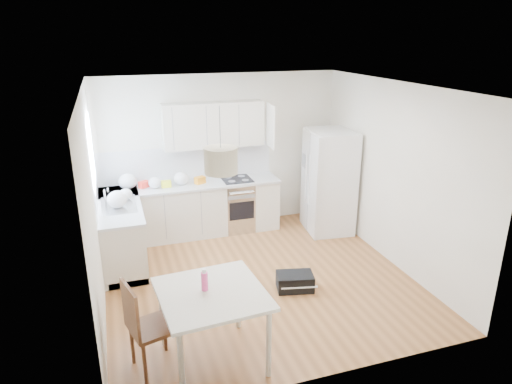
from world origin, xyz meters
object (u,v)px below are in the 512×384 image
Objects in this scene: dining_table at (212,300)px; dining_chair at (153,325)px; refrigerator at (329,181)px; gym_bag at (295,282)px.

dining_table is 1.10× the size of dining_chair.
refrigerator reaches higher than gym_bag.
refrigerator is at bearing 41.37° from dining_table.
dining_table is 2.30× the size of gym_bag.
dining_table is at bearing -127.74° from refrigerator.
gym_bag is (1.98, 0.97, -0.40)m from dining_chair.
dining_chair reaches higher than gym_bag.
gym_bag is at bearing 33.15° from dining_table.
refrigerator is 4.31m from dining_chair.
gym_bag is (1.38, 1.05, -0.63)m from dining_table.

